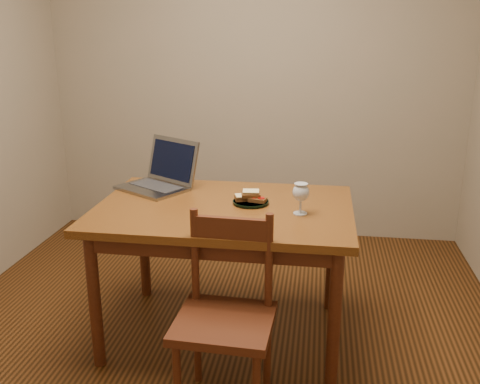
# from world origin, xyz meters

# --- Properties ---
(floor) EXTENTS (3.20, 3.20, 0.02)m
(floor) POSITION_xyz_m (0.00, 0.00, -0.01)
(floor) COLOR black
(floor) RESTS_ON ground
(back_wall) EXTENTS (3.20, 0.02, 2.60)m
(back_wall) POSITION_xyz_m (0.00, 1.61, 1.30)
(back_wall) COLOR gray
(back_wall) RESTS_ON floor
(front_wall) EXTENTS (3.20, 0.02, 2.60)m
(front_wall) POSITION_xyz_m (0.00, -1.61, 1.30)
(front_wall) COLOR gray
(front_wall) RESTS_ON floor
(table) EXTENTS (1.30, 0.90, 0.74)m
(table) POSITION_xyz_m (0.04, 0.03, 0.65)
(table) COLOR #431F0B
(table) RESTS_ON floor
(chair) EXTENTS (0.42, 0.41, 0.44)m
(chair) POSITION_xyz_m (0.15, -0.53, 0.47)
(chair) COLOR #411B0D
(chair) RESTS_ON floor
(plate) EXTENTS (0.19, 0.19, 0.02)m
(plate) POSITION_xyz_m (0.17, 0.09, 0.75)
(plate) COLOR black
(plate) RESTS_ON table
(sandwich_cheese) EXTENTS (0.12, 0.09, 0.03)m
(sandwich_cheese) POSITION_xyz_m (0.14, 0.09, 0.77)
(sandwich_cheese) COLOR #381E0C
(sandwich_cheese) RESTS_ON plate
(sandwich_tomato) EXTENTS (0.10, 0.07, 0.03)m
(sandwich_tomato) POSITION_xyz_m (0.21, 0.08, 0.77)
(sandwich_tomato) COLOR #381E0C
(sandwich_tomato) RESTS_ON plate
(sandwich_top) EXTENTS (0.11, 0.07, 0.03)m
(sandwich_top) POSITION_xyz_m (0.17, 0.09, 0.79)
(sandwich_top) COLOR #381E0C
(sandwich_top) RESTS_ON plate
(milk_glass) EXTENTS (0.08, 0.08, 0.16)m
(milk_glass) POSITION_xyz_m (0.43, -0.03, 0.82)
(milk_glass) COLOR white
(milk_glass) RESTS_ON table
(laptop) EXTENTS (0.49, 0.48, 0.27)m
(laptop) POSITION_xyz_m (-0.37, 0.31, 0.81)
(laptop) COLOR slate
(laptop) RESTS_ON table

